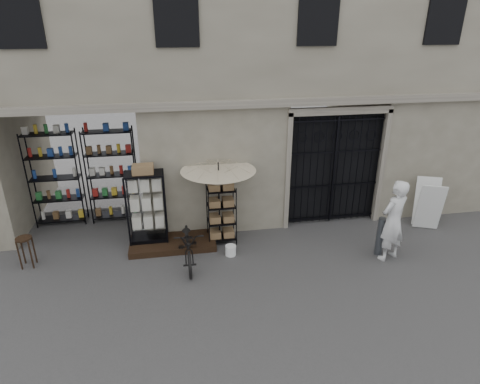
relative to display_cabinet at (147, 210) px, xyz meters
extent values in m
plane|color=black|center=(2.93, -1.73, -0.90)|extent=(80.00, 80.00, 0.00)
cube|color=gray|center=(2.93, 2.27, 3.60)|extent=(14.00, 4.00, 9.00)
cube|color=black|center=(-1.57, 1.07, 0.60)|extent=(3.00, 1.70, 3.00)
cube|color=black|center=(-1.62, 1.57, 0.35)|extent=(2.70, 0.50, 2.50)
cube|color=black|center=(4.68, 0.55, 0.60)|extent=(2.50, 0.06, 3.00)
cube|color=black|center=(4.68, 0.39, 0.55)|extent=(0.05, 0.05, 2.80)
cube|color=black|center=(0.53, -0.18, -0.83)|extent=(2.00, 0.90, 0.15)
cube|color=black|center=(0.00, 0.01, -0.71)|extent=(0.94, 0.71, 0.09)
cube|color=silver|center=(0.07, -0.24, 0.09)|extent=(0.76, 0.22, 1.56)
cube|color=silver|center=(0.00, 0.01, -0.01)|extent=(0.78, 0.54, 1.30)
cube|color=olive|center=(0.00, 0.01, 0.97)|extent=(0.54, 0.46, 0.19)
cube|color=black|center=(1.72, -0.16, -0.17)|extent=(0.75, 0.63, 1.47)
cube|color=olive|center=(1.72, -0.16, -0.21)|extent=(0.64, 0.52, 1.10)
cylinder|color=black|center=(1.67, -0.15, 0.11)|extent=(0.03, 0.03, 2.03)
imported|color=#CCB793|center=(1.67, -0.15, 0.85)|extent=(1.54, 1.57, 1.37)
cylinder|color=white|center=(1.83, -0.80, -0.78)|extent=(0.25, 0.25, 0.24)
imported|color=black|center=(0.88, -0.94, -0.90)|extent=(0.61, 0.92, 1.75)
cylinder|color=black|center=(-2.58, -0.48, -0.22)|extent=(0.40, 0.40, 0.03)
cube|color=black|center=(-2.58, -0.48, -0.56)|extent=(0.31, 0.31, 0.68)
cylinder|color=#545960|center=(5.18, -1.35, -0.44)|extent=(0.22, 0.22, 0.92)
imported|color=silver|center=(5.32, -1.54, -0.90)|extent=(1.33, 2.00, 0.45)
cube|color=silver|center=(6.93, -0.51, -0.25)|extent=(0.67, 0.51, 1.26)
cube|color=silver|center=(7.08, -0.15, -0.25)|extent=(0.67, 0.51, 1.26)
camera|label=1|loc=(0.68, -8.64, 4.03)|focal=30.00mm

